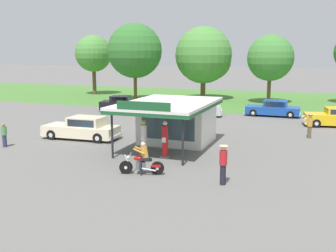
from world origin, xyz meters
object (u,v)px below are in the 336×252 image
Objects in this scene: bystander_leaning_by_kiosk at (223,163)px; motorcycle_with_rider at (142,161)px; parked_car_back_row_far_left at (124,104)px; featured_classic_sedan at (82,129)px; bystander_admiring_sedan at (147,111)px; parked_car_back_row_centre_left at (273,109)px; bystander_strolling_foreground at (310,126)px; parked_car_back_row_centre_right at (194,109)px; gas_pump_nearside at (144,139)px; gas_pump_offside at (165,141)px; bystander_chatting_near_pumps at (4,135)px.

motorcycle_with_rider is at bearing 178.10° from bystander_leaning_by_kiosk.
bystander_leaning_by_kiosk is (14.13, -18.47, 0.27)m from parked_car_back_row_far_left.
featured_classic_sedan is 7.55m from bystander_admiring_sedan.
bystander_admiring_sedan is (-9.43, 13.31, -0.02)m from bystander_leaning_by_kiosk.
parked_car_back_row_centre_left is at bearing 8.08° from parked_car_back_row_far_left.
bystander_leaning_by_kiosk reaches higher than bystander_strolling_foreground.
motorcycle_with_rider reaches higher than featured_classic_sedan.
bystander_leaning_by_kiosk reaches higher than parked_car_back_row_far_left.
bystander_strolling_foreground is 0.90× the size of bystander_admiring_sedan.
bystander_admiring_sedan reaches higher than motorcycle_with_rider.
bystander_admiring_sedan is at bearing -120.26° from parked_car_back_row_centre_right.
gas_pump_nearside is 0.38× the size of featured_classic_sedan.
gas_pump_nearside is 10.80m from bystander_admiring_sedan.
featured_classic_sedan is 2.99× the size of bystander_admiring_sedan.
parked_car_back_row_centre_right is at bearing 59.74° from bystander_admiring_sedan.
bystander_chatting_near_pumps is (-10.15, -1.13, -0.17)m from gas_pump_offside.
bystander_chatting_near_pumps is at bearing -172.77° from gas_pump_nearside.
parked_car_back_row_far_left reaches higher than featured_classic_sedan.
parked_car_back_row_centre_left is 7.26m from parked_car_back_row_centre_right.
motorcycle_with_rider is at bearing -88.71° from gas_pump_offside.
gas_pump_nearside is 17.53m from parked_car_back_row_far_left.
parked_car_back_row_far_left is 16.25m from bystander_chatting_near_pumps.
bystander_admiring_sedan is at bearing 78.47° from featured_classic_sedan.
parked_car_back_row_centre_right is (-1.42, 14.68, -0.26)m from gas_pump_nearside.
parked_car_back_row_far_left is at bearing 119.12° from motorcycle_with_rider.
parked_car_back_row_far_left is at bearing 127.42° from bystander_leaning_by_kiosk.
bystander_strolling_foreground is (14.36, 5.59, 0.17)m from featured_classic_sedan.
bystander_admiring_sedan is at bearing -143.10° from parked_car_back_row_centre_left.
gas_pump_offside is 0.40× the size of parked_car_back_row_centre_right.
featured_classic_sedan is (-5.68, 2.57, -0.23)m from gas_pump_nearside.
bystander_strolling_foreground reaches higher than motorcycle_with_rider.
bystander_strolling_foreground reaches higher than parked_car_back_row_centre_right.
gas_pump_nearside reaches higher than parked_car_back_row_far_left.
featured_classic_sedan is 15.41m from bystander_strolling_foreground.
parked_car_back_row_centre_right is at bearing 147.15° from bystander_strolling_foreground.
gas_pump_offside is 17.64m from parked_car_back_row_centre_left.
parked_car_back_row_far_left is 7.46m from parked_car_back_row_centre_right.
gas_pump_offside is at bearing -56.15° from parked_car_back_row_far_left.
parked_car_back_row_far_left is at bearing -171.92° from parked_car_back_row_centre_left.
gas_pump_nearside is at bearing 7.23° from bystander_chatting_near_pumps.
bystander_chatting_near_pumps is at bearing -130.86° from featured_classic_sedan.
motorcycle_with_rider is 14.29m from bystander_admiring_sedan.
bystander_admiring_sedan is (-9.57, -7.19, 0.28)m from parked_car_back_row_centre_left.
gas_pump_nearside is 0.39× the size of parked_car_back_row_centre_right.
gas_pump_offside is at bearing -20.27° from featured_classic_sedan.
parked_car_back_row_far_left is 3.49× the size of bystander_chatting_near_pumps.
gas_pump_nearside is at bearing 112.64° from motorcycle_with_rider.
bystander_leaning_by_kiosk is at bearing -32.49° from gas_pump_nearside.
gas_pump_offside is at bearing 139.98° from bystander_leaning_by_kiosk.
bystander_strolling_foreground is at bearing 73.44° from bystander_leaning_by_kiosk.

